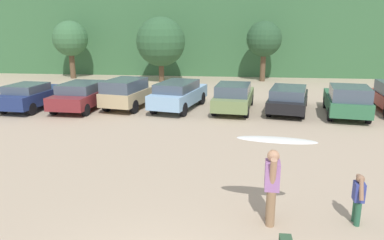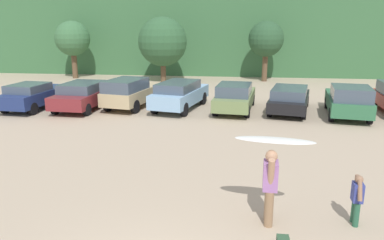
{
  "view_description": "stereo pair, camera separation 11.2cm",
  "coord_description": "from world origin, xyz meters",
  "px_view_note": "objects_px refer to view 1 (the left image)",
  "views": [
    {
      "loc": [
        1.38,
        -5.39,
        4.53
      ],
      "look_at": [
        -0.1,
        7.65,
        1.16
      ],
      "focal_mm": 34.94,
      "sensor_mm": 36.0,
      "label": 1
    },
    {
      "loc": [
        1.49,
        -5.38,
        4.53
      ],
      "look_at": [
        -0.1,
        7.65,
        1.16
      ],
      "focal_mm": 34.94,
      "sensor_mm": 36.0,
      "label": 2
    }
  ],
  "objects_px": {
    "surfboard_white": "(277,140)",
    "parked_car_forest_green": "(347,100)",
    "parked_car_navy": "(32,95)",
    "parked_car_tan": "(131,92)",
    "person_child": "(358,196)",
    "parked_car_sky_blue": "(179,94)",
    "parked_car_olive_green": "(234,97)",
    "parked_car_maroon": "(81,95)",
    "parked_car_black": "(288,98)",
    "person_adult": "(272,182)"
  },
  "relations": [
    {
      "from": "parked_car_navy",
      "to": "parked_car_sky_blue",
      "type": "xyz_separation_m",
      "value": [
        8.01,
        0.81,
        0.09
      ]
    },
    {
      "from": "parked_car_tan",
      "to": "surfboard_white",
      "type": "distance_m",
      "value": 13.65
    },
    {
      "from": "parked_car_maroon",
      "to": "person_adult",
      "type": "height_order",
      "value": "person_adult"
    },
    {
      "from": "parked_car_navy",
      "to": "parked_car_maroon",
      "type": "relative_size",
      "value": 1.07
    },
    {
      "from": "parked_car_black",
      "to": "parked_car_forest_green",
      "type": "bearing_deg",
      "value": -93.89
    },
    {
      "from": "parked_car_forest_green",
      "to": "parked_car_maroon",
      "type": "bearing_deg",
      "value": 98.55
    },
    {
      "from": "parked_car_forest_green",
      "to": "person_adult",
      "type": "height_order",
      "value": "person_adult"
    },
    {
      "from": "parked_car_olive_green",
      "to": "parked_car_forest_green",
      "type": "distance_m",
      "value": 5.7
    },
    {
      "from": "parked_car_tan",
      "to": "parked_car_sky_blue",
      "type": "relative_size",
      "value": 1.0
    },
    {
      "from": "parked_car_forest_green",
      "to": "surfboard_white",
      "type": "relative_size",
      "value": 2.6
    },
    {
      "from": "parked_car_navy",
      "to": "parked_car_forest_green",
      "type": "height_order",
      "value": "parked_car_forest_green"
    },
    {
      "from": "parked_car_forest_green",
      "to": "surfboard_white",
      "type": "height_order",
      "value": "surfboard_white"
    },
    {
      "from": "parked_car_maroon",
      "to": "parked_car_black",
      "type": "bearing_deg",
      "value": -82.76
    },
    {
      "from": "person_adult",
      "to": "surfboard_white",
      "type": "relative_size",
      "value": 0.97
    },
    {
      "from": "parked_car_maroon",
      "to": "surfboard_white",
      "type": "height_order",
      "value": "surfboard_white"
    },
    {
      "from": "parked_car_olive_green",
      "to": "parked_car_black",
      "type": "height_order",
      "value": "parked_car_olive_green"
    },
    {
      "from": "parked_car_olive_green",
      "to": "surfboard_white",
      "type": "bearing_deg",
      "value": -168.88
    },
    {
      "from": "person_adult",
      "to": "person_child",
      "type": "bearing_deg",
      "value": -171.75
    },
    {
      "from": "parked_car_maroon",
      "to": "parked_car_black",
      "type": "relative_size",
      "value": 0.86
    },
    {
      "from": "parked_car_tan",
      "to": "surfboard_white",
      "type": "height_order",
      "value": "surfboard_white"
    },
    {
      "from": "parked_car_tan",
      "to": "person_child",
      "type": "distance_m",
      "value": 14.57
    },
    {
      "from": "parked_car_black",
      "to": "parked_car_navy",
      "type": "bearing_deg",
      "value": 105.56
    },
    {
      "from": "parked_car_black",
      "to": "surfboard_white",
      "type": "xyz_separation_m",
      "value": [
        -1.91,
        -11.79,
        1.29
      ]
    },
    {
      "from": "surfboard_white",
      "to": "parked_car_tan",
      "type": "bearing_deg",
      "value": -54.02
    },
    {
      "from": "parked_car_black",
      "to": "person_adult",
      "type": "bearing_deg",
      "value": -177.57
    },
    {
      "from": "parked_car_maroon",
      "to": "person_child",
      "type": "distance_m",
      "value": 15.63
    },
    {
      "from": "parked_car_navy",
      "to": "surfboard_white",
      "type": "bearing_deg",
      "value": -127.56
    },
    {
      "from": "parked_car_sky_blue",
      "to": "person_adult",
      "type": "relative_size",
      "value": 2.8
    },
    {
      "from": "person_adult",
      "to": "person_child",
      "type": "xyz_separation_m",
      "value": [
        2.0,
        0.18,
        -0.33
      ]
    },
    {
      "from": "parked_car_maroon",
      "to": "parked_car_forest_green",
      "type": "xyz_separation_m",
      "value": [
        13.93,
        -0.03,
        0.04
      ]
    },
    {
      "from": "parked_car_black",
      "to": "person_child",
      "type": "height_order",
      "value": "parked_car_black"
    },
    {
      "from": "person_child",
      "to": "parked_car_tan",
      "type": "bearing_deg",
      "value": -50.55
    },
    {
      "from": "surfboard_white",
      "to": "parked_car_maroon",
      "type": "bearing_deg",
      "value": -43.57
    },
    {
      "from": "person_child",
      "to": "surfboard_white",
      "type": "bearing_deg",
      "value": 6.31
    },
    {
      "from": "parked_car_olive_green",
      "to": "parked_car_forest_green",
      "type": "height_order",
      "value": "parked_car_forest_green"
    },
    {
      "from": "parked_car_sky_blue",
      "to": "surfboard_white",
      "type": "height_order",
      "value": "surfboard_white"
    },
    {
      "from": "parked_car_olive_green",
      "to": "person_child",
      "type": "distance_m",
      "value": 11.89
    },
    {
      "from": "parked_car_maroon",
      "to": "parked_car_black",
      "type": "height_order",
      "value": "parked_car_maroon"
    },
    {
      "from": "parked_car_tan",
      "to": "parked_car_olive_green",
      "type": "relative_size",
      "value": 1.04
    },
    {
      "from": "parked_car_navy",
      "to": "parked_car_forest_green",
      "type": "distance_m",
      "value": 16.67
    },
    {
      "from": "parked_car_tan",
      "to": "parked_car_olive_green",
      "type": "distance_m",
      "value": 5.72
    },
    {
      "from": "parked_car_forest_green",
      "to": "person_adult",
      "type": "relative_size",
      "value": 2.67
    },
    {
      "from": "parked_car_navy",
      "to": "parked_car_tan",
      "type": "height_order",
      "value": "parked_car_tan"
    },
    {
      "from": "parked_car_navy",
      "to": "parked_car_sky_blue",
      "type": "bearing_deg",
      "value": -79.58
    },
    {
      "from": "parked_car_navy",
      "to": "surfboard_white",
      "type": "relative_size",
      "value": 2.51
    },
    {
      "from": "parked_car_navy",
      "to": "parked_car_sky_blue",
      "type": "relative_size",
      "value": 0.92
    },
    {
      "from": "parked_car_maroon",
      "to": "parked_car_sky_blue",
      "type": "distance_m",
      "value": 5.3
    },
    {
      "from": "parked_car_navy",
      "to": "parked_car_maroon",
      "type": "xyz_separation_m",
      "value": [
        2.74,
        0.15,
        0.04
      ]
    },
    {
      "from": "surfboard_white",
      "to": "parked_car_forest_green",
      "type": "bearing_deg",
      "value": -106.57
    },
    {
      "from": "surfboard_white",
      "to": "parked_car_olive_green",
      "type": "bearing_deg",
      "value": -78.69
    }
  ]
}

